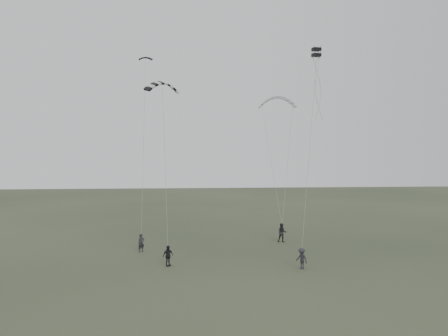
{
  "coord_description": "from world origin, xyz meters",
  "views": [
    {
      "loc": [
        -2.35,
        -31.45,
        8.2
      ],
      "look_at": [
        0.63,
        5.41,
        6.91
      ],
      "focal_mm": 35.0,
      "sensor_mm": 36.0,
      "label": 1
    }
  ],
  "objects": [
    {
      "name": "flyer_right",
      "position": [
        6.18,
        7.76,
        0.86
      ],
      "size": [
        0.92,
        0.77,
        1.72
      ],
      "primitive_type": "imported",
      "rotation": [
        0.0,
        0.0,
        -0.15
      ],
      "color": "black",
      "rests_on": "ground"
    },
    {
      "name": "kite_pale_large",
      "position": [
        6.87,
        13.65,
        13.94
      ],
      "size": [
        4.16,
        2.4,
        1.78
      ],
      "primitive_type": null,
      "rotation": [
        0.21,
        0.0,
        -0.32
      ],
      "color": "#A5A8AA",
      "rests_on": "flyer_right"
    },
    {
      "name": "kite_striped",
      "position": [
        -4.39,
        3.21,
        13.66
      ],
      "size": [
        2.95,
        2.37,
        1.3
      ],
      "primitive_type": null,
      "rotation": [
        0.33,
        0.0,
        0.56
      ],
      "color": "black",
      "rests_on": "flyer_center"
    },
    {
      "name": "kite_dark_small",
      "position": [
        -6.63,
        13.0,
        17.72
      ],
      "size": [
        1.38,
        0.59,
        0.59
      ],
      "primitive_type": null,
      "rotation": [
        0.39,
        0.0,
        -0.02
      ],
      "color": "black",
      "rests_on": "flyer_left"
    },
    {
      "name": "flyer_left",
      "position": [
        -6.29,
        4.79,
        0.74
      ],
      "size": [
        0.65,
        0.57,
        1.49
      ],
      "primitive_type": "imported",
      "rotation": [
        0.0,
        0.0,
        0.51
      ],
      "color": "black",
      "rests_on": "ground"
    },
    {
      "name": "ground",
      "position": [
        0.0,
        0.0,
        0.0
      ],
      "size": [
        140.0,
        140.0,
        0.0
      ],
      "primitive_type": "plane",
      "color": "#2E3A26",
      "rests_on": "ground"
    },
    {
      "name": "flyer_center",
      "position": [
        -3.87,
        0.07,
        0.75
      ],
      "size": [
        0.92,
        0.84,
        1.5
      ],
      "primitive_type": "imported",
      "rotation": [
        0.0,
        0.0,
        0.67
      ],
      "color": "black",
      "rests_on": "ground"
    },
    {
      "name": "flyer_far",
      "position": [
        5.58,
        -1.48,
        0.74
      ],
      "size": [
        1.0,
        1.1,
        1.48
      ],
      "primitive_type": "imported",
      "rotation": [
        0.0,
        0.0,
        -0.96
      ],
      "color": "#28272C",
      "rests_on": "ground"
    },
    {
      "name": "kite_box",
      "position": [
        7.63,
        2.25,
        16.07
      ],
      "size": [
        0.71,
        0.75,
        0.74
      ],
      "primitive_type": null,
      "rotation": [
        0.08,
        0.0,
        0.22
      ],
      "color": "black",
      "rests_on": "flyer_far"
    }
  ]
}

